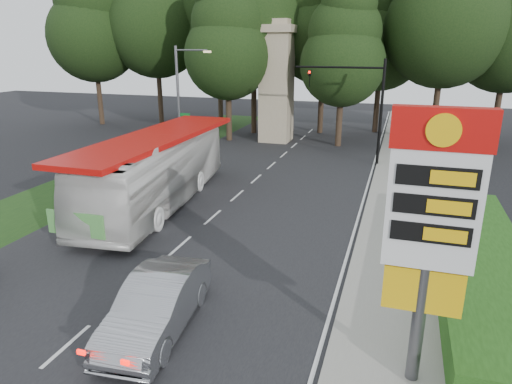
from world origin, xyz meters
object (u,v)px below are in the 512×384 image
(streetlight_signs, at_px, (181,97))
(gas_station_pylon, at_px, (432,216))
(monument, at_px, (277,81))
(sedan_silver, at_px, (157,305))
(traffic_signal_mast, at_px, (362,97))
(transit_bus, at_px, (157,170))

(streetlight_signs, bearing_deg, gas_station_pylon, -51.04)
(monument, relative_size, sedan_silver, 1.99)
(sedan_silver, bearing_deg, streetlight_signs, 108.42)
(gas_station_pylon, distance_m, sedan_silver, 8.01)
(streetlight_signs, relative_size, sedan_silver, 1.58)
(gas_station_pylon, xyz_separation_m, sedan_silver, (-7.15, 0.01, -3.62))
(traffic_signal_mast, distance_m, streetlight_signs, 12.83)
(gas_station_pylon, relative_size, traffic_signal_mast, 0.95)
(streetlight_signs, xyz_separation_m, transit_bus, (3.49, -9.99, -2.60))
(gas_station_pylon, xyz_separation_m, traffic_signal_mast, (-3.52, 22.00, 0.22))
(streetlight_signs, distance_m, monument, 9.44)
(monument, bearing_deg, transit_bus, -94.77)
(traffic_signal_mast, height_order, sedan_silver, traffic_signal_mast)
(traffic_signal_mast, relative_size, transit_bus, 0.54)
(gas_station_pylon, xyz_separation_m, streetlight_signs, (-16.19, 20.01, -0.01))
(gas_station_pylon, distance_m, streetlight_signs, 25.74)
(gas_station_pylon, bearing_deg, transit_bus, 141.71)
(transit_bus, height_order, sedan_silver, transit_bus)
(gas_station_pylon, distance_m, monument, 30.17)
(traffic_signal_mast, relative_size, sedan_silver, 1.42)
(gas_station_pylon, relative_size, monument, 0.68)
(monument, xyz_separation_m, sedan_silver, (4.05, -27.99, -4.27))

